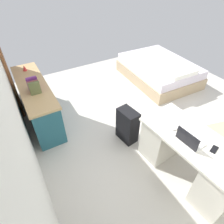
# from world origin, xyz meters

# --- Properties ---
(ground_plane) EXTENTS (5.55, 5.55, 0.00)m
(ground_plane) POSITION_xyz_m (0.00, 0.00, 0.00)
(ground_plane) COLOR beige
(wall_back) EXTENTS (4.55, 0.10, 2.65)m
(wall_back) POSITION_xyz_m (0.00, 2.10, 1.32)
(wall_back) COLOR silver
(wall_back) RESTS_ON ground_plane
(door_wooden) EXTENTS (0.88, 0.05, 2.04)m
(door_wooden) POSITION_xyz_m (1.72, 2.02, 1.02)
(door_wooden) COLOR brown
(door_wooden) RESTS_ON ground_plane
(desk) EXTENTS (1.48, 0.75, 0.73)m
(desk) POSITION_xyz_m (-1.25, 0.22, 0.38)
(desk) COLOR silver
(desk) RESTS_ON ground_plane
(credenza) EXTENTS (1.80, 0.48, 0.77)m
(credenza) POSITION_xyz_m (1.08, 1.72, 0.39)
(credenza) COLOR #235B6B
(credenza) RESTS_ON ground_plane
(bed) EXTENTS (1.96, 1.48, 0.58)m
(bed) POSITION_xyz_m (1.09, -1.29, 0.24)
(bed) COLOR tan
(bed) RESTS_ON ground_plane
(suitcase_black) EXTENTS (0.38, 0.26, 0.62)m
(suitcase_black) POSITION_xyz_m (-0.24, 0.56, 0.31)
(suitcase_black) COLOR black
(suitcase_black) RESTS_ON ground_plane
(laptop) EXTENTS (0.32, 0.24, 0.21)m
(laptop) POSITION_xyz_m (-1.23, 0.33, 0.78)
(laptop) COLOR silver
(laptop) RESTS_ON desk
(computer_mouse) EXTENTS (0.07, 0.10, 0.03)m
(computer_mouse) POSITION_xyz_m (-0.97, 0.31, 0.74)
(computer_mouse) COLOR white
(computer_mouse) RESTS_ON desk
(cell_phone_near_laptop) EXTENTS (0.10, 0.15, 0.01)m
(cell_phone_near_laptop) POSITION_xyz_m (-1.47, 0.15, 0.73)
(cell_phone_near_laptop) COLOR black
(cell_phone_near_laptop) RESTS_ON desk
(book_row) EXTENTS (0.24, 0.17, 0.24)m
(book_row) POSITION_xyz_m (0.84, 1.72, 0.88)
(book_row) COLOR #586138
(book_row) RESTS_ON credenza
(figurine_small) EXTENTS (0.08, 0.08, 0.11)m
(figurine_small) POSITION_xyz_m (1.67, 1.72, 0.83)
(figurine_small) COLOR red
(figurine_small) RESTS_ON credenza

